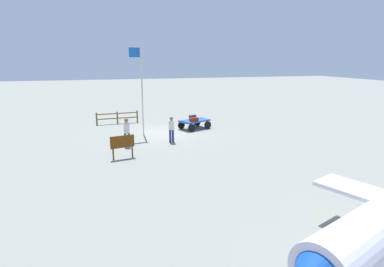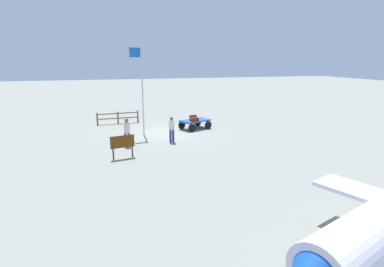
{
  "view_description": "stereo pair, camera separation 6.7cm",
  "coord_description": "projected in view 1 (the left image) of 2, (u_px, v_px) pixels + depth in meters",
  "views": [
    {
      "loc": [
        4.31,
        20.67,
        4.95
      ],
      "look_at": [
        -0.07,
        6.0,
        1.31
      ],
      "focal_mm": 29.47,
      "sensor_mm": 36.0,
      "label": 1
    },
    {
      "loc": [
        4.24,
        20.69,
        4.95
      ],
      "look_at": [
        -0.07,
        6.0,
        1.31
      ],
      "focal_mm": 29.47,
      "sensor_mm": 36.0,
      "label": 2
    }
  ],
  "objects": [
    {
      "name": "suitcase_grey",
      "position": [
        194.0,
        119.0,
        22.2
      ],
      "size": [
        0.67,
        0.41,
        0.25
      ],
      "color": "maroon",
      "rests_on": "luggage_cart"
    },
    {
      "name": "luggage_cart",
      "position": [
        194.0,
        122.0,
        22.71
      ],
      "size": [
        2.42,
        1.99,
        0.66
      ],
      "color": "#2552B1",
      "rests_on": "ground"
    },
    {
      "name": "suitcase_navy",
      "position": [
        193.0,
        117.0,
        23.3
      ],
      "size": [
        0.53,
        0.43,
        0.24
      ],
      "color": "#412E22",
      "rests_on": "luggage_cart"
    },
    {
      "name": "signboard",
      "position": [
        122.0,
        143.0,
        15.93
      ],
      "size": [
        1.22,
        0.31,
        1.18
      ],
      "color": "#4C3319",
      "rests_on": "ground"
    },
    {
      "name": "flagpole",
      "position": [
        141.0,
        85.0,
        20.25
      ],
      "size": [
        0.8,
        0.17,
        5.74
      ],
      "color": "silver",
      "rests_on": "ground"
    },
    {
      "name": "wooden_fence",
      "position": [
        117.0,
        117.0,
        24.57
      ],
      "size": [
        3.23,
        0.32,
        0.95
      ],
      "color": "brown",
      "rests_on": "ground"
    },
    {
      "name": "worker_lead",
      "position": [
        171.0,
        127.0,
        18.99
      ],
      "size": [
        0.44,
        0.44,
        1.57
      ],
      "color": "navy",
      "rests_on": "ground"
    },
    {
      "name": "worker_trailing",
      "position": [
        127.0,
        130.0,
        18.08
      ],
      "size": [
        0.35,
        0.35,
        1.67
      ],
      "color": "navy",
      "rests_on": "ground"
    },
    {
      "name": "ground_plane",
      "position": [
        166.0,
        133.0,
        21.61
      ],
      "size": [
        120.0,
        120.0,
        0.0
      ],
      "primitive_type": "plane",
      "color": "gray"
    }
  ]
}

